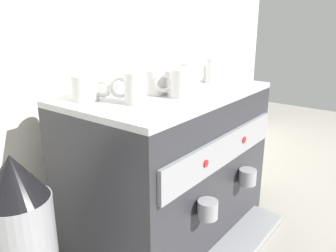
{
  "coord_description": "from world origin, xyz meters",
  "views": [
    {
      "loc": [
        -0.84,
        -0.64,
        0.71
      ],
      "look_at": [
        0.0,
        0.0,
        0.37
      ],
      "focal_mm": 36.99,
      "sensor_mm": 36.0,
      "label": 1
    }
  ],
  "objects_px": {
    "ceramic_cup_1": "(214,70)",
    "espresso_machine": "(169,164)",
    "coffee_grinder": "(22,240)",
    "milk_pitcher": "(236,168)",
    "ceramic_cup_3": "(190,74)",
    "ceramic_cup_0": "(87,88)",
    "ceramic_cup_5": "(180,83)",
    "ceramic_bowl_0": "(124,86)",
    "ceramic_bowl_1": "(180,75)",
    "ceramic_cup_4": "(154,82)",
    "ceramic_cup_2": "(134,88)"
  },
  "relations": [
    {
      "from": "ceramic_cup_5",
      "to": "ceramic_bowl_1",
      "type": "xyz_separation_m",
      "value": [
        0.22,
        0.16,
        -0.02
      ]
    },
    {
      "from": "ceramic_cup_2",
      "to": "ceramic_cup_4",
      "type": "relative_size",
      "value": 0.89
    },
    {
      "from": "ceramic_cup_4",
      "to": "ceramic_cup_1",
      "type": "bearing_deg",
      "value": -9.23
    },
    {
      "from": "ceramic_cup_0",
      "to": "ceramic_cup_2",
      "type": "relative_size",
      "value": 1.12
    },
    {
      "from": "ceramic_cup_0",
      "to": "coffee_grinder",
      "type": "xyz_separation_m",
      "value": [
        -0.27,
        -0.06,
        -0.31
      ]
    },
    {
      "from": "coffee_grinder",
      "to": "ceramic_bowl_1",
      "type": "bearing_deg",
      "value": 2.9
    },
    {
      "from": "espresso_machine",
      "to": "ceramic_bowl_1",
      "type": "bearing_deg",
      "value": 25.44
    },
    {
      "from": "ceramic_bowl_0",
      "to": "ceramic_cup_0",
      "type": "bearing_deg",
      "value": -177.28
    },
    {
      "from": "ceramic_bowl_1",
      "to": "coffee_grinder",
      "type": "bearing_deg",
      "value": -177.1
    },
    {
      "from": "ceramic_bowl_1",
      "to": "milk_pitcher",
      "type": "bearing_deg",
      "value": -25.35
    },
    {
      "from": "ceramic_cup_0",
      "to": "ceramic_bowl_0",
      "type": "height_order",
      "value": "ceramic_cup_0"
    },
    {
      "from": "ceramic_bowl_1",
      "to": "ceramic_cup_4",
      "type": "bearing_deg",
      "value": -163.16
    },
    {
      "from": "ceramic_cup_0",
      "to": "milk_pitcher",
      "type": "height_order",
      "value": "ceramic_cup_0"
    },
    {
      "from": "ceramic_cup_0",
      "to": "ceramic_cup_5",
      "type": "bearing_deg",
      "value": -43.39
    },
    {
      "from": "ceramic_cup_0",
      "to": "ceramic_bowl_0",
      "type": "xyz_separation_m",
      "value": [
        0.15,
        0.01,
        -0.02
      ]
    },
    {
      "from": "ceramic_cup_1",
      "to": "milk_pitcher",
      "type": "bearing_deg",
      "value": -1.48
    },
    {
      "from": "ceramic_bowl_1",
      "to": "ceramic_cup_5",
      "type": "bearing_deg",
      "value": -144.59
    },
    {
      "from": "coffee_grinder",
      "to": "milk_pitcher",
      "type": "xyz_separation_m",
      "value": [
        0.93,
        -0.09,
        -0.13
      ]
    },
    {
      "from": "ceramic_cup_0",
      "to": "ceramic_cup_1",
      "type": "distance_m",
      "value": 0.47
    },
    {
      "from": "ceramic_cup_5",
      "to": "coffee_grinder",
      "type": "bearing_deg",
      "value": 164.9
    },
    {
      "from": "ceramic_cup_5",
      "to": "ceramic_bowl_1",
      "type": "distance_m",
      "value": 0.27
    },
    {
      "from": "ceramic_cup_3",
      "to": "coffee_grinder",
      "type": "height_order",
      "value": "ceramic_cup_3"
    },
    {
      "from": "ceramic_cup_4",
      "to": "ceramic_bowl_1",
      "type": "bearing_deg",
      "value": 16.84
    },
    {
      "from": "ceramic_cup_1",
      "to": "ceramic_cup_3",
      "type": "xyz_separation_m",
      "value": [
        -0.1,
        0.03,
        -0.0
      ]
    },
    {
      "from": "ceramic_cup_4",
      "to": "ceramic_bowl_1",
      "type": "distance_m",
      "value": 0.25
    },
    {
      "from": "ceramic_cup_2",
      "to": "ceramic_bowl_0",
      "type": "distance_m",
      "value": 0.17
    },
    {
      "from": "espresso_machine",
      "to": "ceramic_bowl_1",
      "type": "relative_size",
      "value": 5.42
    },
    {
      "from": "ceramic_bowl_0",
      "to": "coffee_grinder",
      "type": "relative_size",
      "value": 0.23
    },
    {
      "from": "ceramic_cup_4",
      "to": "milk_pitcher",
      "type": "bearing_deg",
      "value": -5.85
    },
    {
      "from": "ceramic_bowl_0",
      "to": "ceramic_bowl_1",
      "type": "height_order",
      "value": "ceramic_bowl_1"
    },
    {
      "from": "ceramic_bowl_1",
      "to": "ceramic_cup_1",
      "type": "bearing_deg",
      "value": -70.76
    },
    {
      "from": "ceramic_bowl_1",
      "to": "milk_pitcher",
      "type": "relative_size",
      "value": 0.76
    },
    {
      "from": "ceramic_cup_4",
      "to": "milk_pitcher",
      "type": "distance_m",
      "value": 0.66
    },
    {
      "from": "coffee_grinder",
      "to": "milk_pitcher",
      "type": "height_order",
      "value": "coffee_grinder"
    },
    {
      "from": "ceramic_cup_4",
      "to": "coffee_grinder",
      "type": "relative_size",
      "value": 0.25
    },
    {
      "from": "ceramic_cup_0",
      "to": "milk_pitcher",
      "type": "distance_m",
      "value": 0.81
    },
    {
      "from": "ceramic_bowl_0",
      "to": "ceramic_bowl_1",
      "type": "relative_size",
      "value": 0.81
    },
    {
      "from": "ceramic_cup_1",
      "to": "coffee_grinder",
      "type": "relative_size",
      "value": 0.23
    },
    {
      "from": "ceramic_cup_5",
      "to": "ceramic_bowl_0",
      "type": "xyz_separation_m",
      "value": [
        -0.04,
        0.19,
        -0.02
      ]
    },
    {
      "from": "ceramic_cup_2",
      "to": "ceramic_cup_5",
      "type": "bearing_deg",
      "value": -19.08
    },
    {
      "from": "ceramic_cup_0",
      "to": "ceramic_cup_1",
      "type": "bearing_deg",
      "value": -16.86
    },
    {
      "from": "ceramic_cup_0",
      "to": "ceramic_cup_3",
      "type": "distance_m",
      "value": 0.37
    },
    {
      "from": "ceramic_cup_4",
      "to": "ceramic_bowl_0",
      "type": "bearing_deg",
      "value": 103.78
    },
    {
      "from": "espresso_machine",
      "to": "ceramic_cup_5",
      "type": "relative_size",
      "value": 6.35
    },
    {
      "from": "ceramic_cup_1",
      "to": "espresso_machine",
      "type": "bearing_deg",
      "value": 171.77
    },
    {
      "from": "ceramic_cup_3",
      "to": "milk_pitcher",
      "type": "relative_size",
      "value": 0.68
    },
    {
      "from": "ceramic_cup_2",
      "to": "ceramic_bowl_1",
      "type": "bearing_deg",
      "value": 16.72
    },
    {
      "from": "ceramic_cup_0",
      "to": "ceramic_cup_4",
      "type": "distance_m",
      "value": 0.2
    },
    {
      "from": "ceramic_cup_5",
      "to": "ceramic_cup_0",
      "type": "bearing_deg",
      "value": 136.61
    },
    {
      "from": "ceramic_cup_1",
      "to": "ceramic_cup_2",
      "type": "distance_m",
      "value": 0.4
    }
  ]
}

